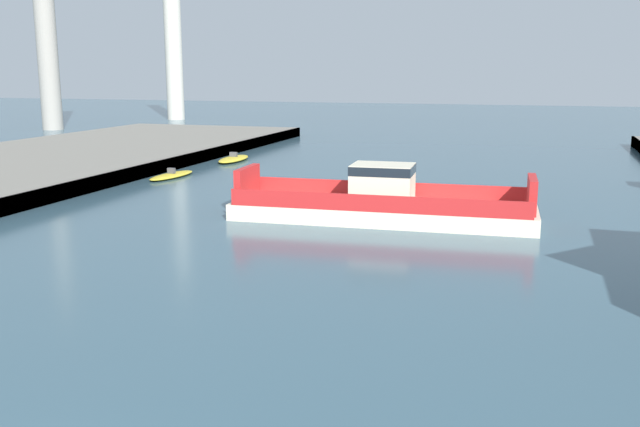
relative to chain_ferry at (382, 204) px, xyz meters
The scene contains 5 objects.
chain_ferry is the anchor object (origin of this frame).
moored_boat_mid_right 26.45m from the chain_ferry, 150.82° to the left, with size 2.43×6.71×0.90m.
moored_boat_far_left 34.15m from the chain_ferry, 131.16° to the left, with size 2.71×6.91×1.01m.
smokestack_distant_a 105.28m from the chain_ferry, 126.24° to the left, with size 3.72×3.72×37.16m.
smokestack_distant_b 89.96m from the chain_ferry, 141.42° to the left, with size 3.65×3.65×33.65m.
Camera 1 is at (11.53, -11.80, 9.96)m, focal length 39.32 mm.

